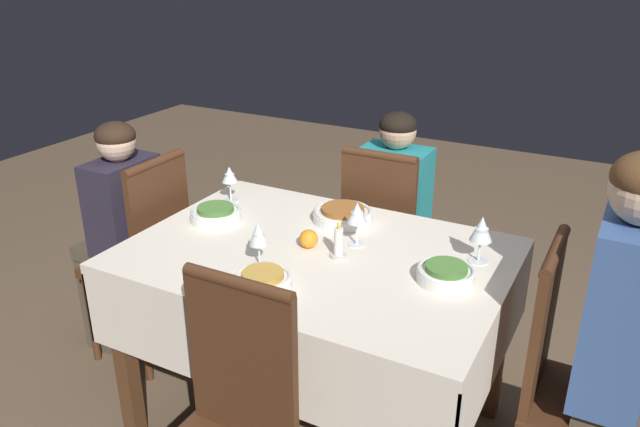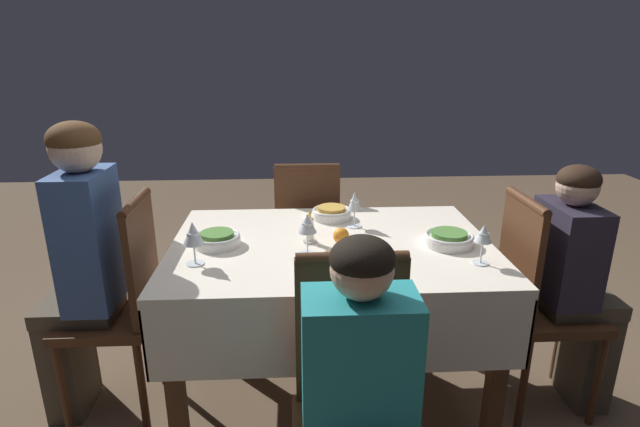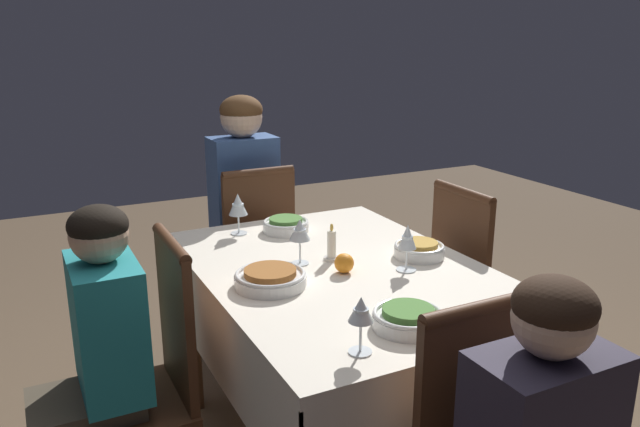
# 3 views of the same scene
# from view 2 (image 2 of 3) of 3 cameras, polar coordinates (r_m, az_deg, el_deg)

# --- Properties ---
(ground_plane) EXTENTS (8.00, 8.00, 0.00)m
(ground_plane) POSITION_cam_2_polar(r_m,az_deg,el_deg) (2.41, 1.16, -20.37)
(ground_plane) COLOR brown
(dining_table) EXTENTS (1.29, 0.91, 0.76)m
(dining_table) POSITION_cam_2_polar(r_m,az_deg,el_deg) (2.06, 1.28, -6.03)
(dining_table) COLOR silver
(dining_table) RESTS_ON ground_plane
(chair_east) EXTENTS (0.37, 0.36, 0.96)m
(chair_east) POSITION_cam_2_polar(r_m,az_deg,el_deg) (2.23, -21.62, -9.20)
(chair_east) COLOR #472816
(chair_east) RESTS_ON ground_plane
(chair_west) EXTENTS (0.37, 0.36, 0.96)m
(chair_west) POSITION_cam_2_polar(r_m,az_deg,el_deg) (2.29, 23.55, -8.67)
(chair_west) COLOR #472816
(chair_west) RESTS_ON ground_plane
(chair_north) EXTENTS (0.36, 0.37, 0.96)m
(chair_north) POSITION_cam_2_polar(r_m,az_deg,el_deg) (1.56, 3.83, -20.68)
(chair_north) COLOR #472816
(chair_north) RESTS_ON ground_plane
(chair_south) EXTENTS (0.36, 0.37, 0.96)m
(chair_south) POSITION_cam_2_polar(r_m,az_deg,el_deg) (2.72, -1.49, -2.77)
(chair_south) COLOR #472816
(chair_south) RESTS_ON ground_plane
(person_adult_denim) EXTENTS (0.34, 0.30, 1.26)m
(person_adult_denim) POSITION_cam_2_polar(r_m,az_deg,el_deg) (2.21, -25.72, -4.74)
(person_adult_denim) COLOR #4C4233
(person_adult_denim) RESTS_ON ground_plane
(person_child_dark) EXTENTS (0.33, 0.30, 1.08)m
(person_child_dark) POSITION_cam_2_polar(r_m,az_deg,el_deg) (2.34, 27.21, -6.80)
(person_child_dark) COLOR #4C4233
(person_child_dark) RESTS_ON ground_plane
(person_child_teal) EXTENTS (0.30, 0.33, 1.08)m
(person_child_teal) POSITION_cam_2_polar(r_m,az_deg,el_deg) (1.40, 4.71, -22.52)
(person_child_teal) COLOR #4C4233
(person_child_teal) RESTS_ON ground_plane
(bowl_east) EXTENTS (0.18, 0.18, 0.06)m
(bowl_east) POSITION_cam_2_polar(r_m,az_deg,el_deg) (2.02, -11.65, -2.86)
(bowl_east) COLOR white
(bowl_east) RESTS_ON dining_table
(wine_glass_east) EXTENTS (0.07, 0.07, 0.16)m
(wine_glass_east) POSITION_cam_2_polar(r_m,az_deg,el_deg) (1.84, -14.31, -2.35)
(wine_glass_east) COLOR white
(wine_glass_east) RESTS_ON dining_table
(bowl_west) EXTENTS (0.19, 0.19, 0.06)m
(bowl_west) POSITION_cam_2_polar(r_m,az_deg,el_deg) (2.05, 14.52, -2.78)
(bowl_west) COLOR white
(bowl_west) RESTS_ON dining_table
(wine_glass_west) EXTENTS (0.06, 0.06, 0.15)m
(wine_glass_west) POSITION_cam_2_polar(r_m,az_deg,el_deg) (1.88, 18.16, -2.39)
(wine_glass_west) COLOR white
(wine_glass_west) RESTS_ON dining_table
(bowl_north) EXTENTS (0.23, 0.23, 0.06)m
(bowl_north) POSITION_cam_2_polar(r_m,az_deg,el_deg) (1.76, 3.13, -5.77)
(bowl_north) COLOR white
(bowl_north) RESTS_ON dining_table
(wine_glass_north) EXTENTS (0.07, 0.07, 0.16)m
(wine_glass_north) POSITION_cam_2_polar(r_m,az_deg,el_deg) (1.87, -1.47, -1.29)
(wine_glass_north) COLOR white
(wine_glass_north) RESTS_ON dining_table
(bowl_south) EXTENTS (0.18, 0.18, 0.06)m
(bowl_south) POSITION_cam_2_polar(r_m,az_deg,el_deg) (2.29, 1.34, 0.09)
(bowl_south) COLOR white
(bowl_south) RESTS_ON dining_table
(wine_glass_south) EXTENTS (0.07, 0.07, 0.16)m
(wine_glass_south) POSITION_cam_2_polar(r_m,az_deg,el_deg) (2.17, 3.97, 1.26)
(wine_glass_south) COLOR white
(wine_glass_south) RESTS_ON dining_table
(candle_centerpiece) EXTENTS (0.06, 0.06, 0.13)m
(candle_centerpiece) POSITION_cam_2_polar(r_m,az_deg,el_deg) (2.01, -1.17, -2.06)
(candle_centerpiece) COLOR beige
(candle_centerpiece) RESTS_ON dining_table
(orange_fruit) EXTENTS (0.07, 0.07, 0.07)m
(orange_fruit) POSITION_cam_2_polar(r_m,az_deg,el_deg) (2.00, 2.42, -2.55)
(orange_fruit) COLOR orange
(orange_fruit) RESTS_ON dining_table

